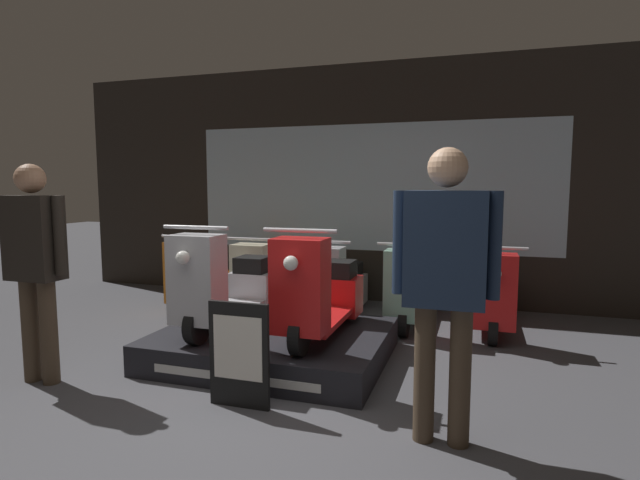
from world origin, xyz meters
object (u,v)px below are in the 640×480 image
object	(u,v)px
scooter_display_left	(226,287)
person_left_browsing	(35,255)
scooter_backrow_2	(336,286)
scooter_backrow_0	(206,278)
scooter_backrow_3	(411,291)
scooter_display_right	(319,293)
scooter_backrow_4	(493,296)
scooter_backrow_1	(268,282)
person_right_browsing	(445,269)
price_sign_board	(239,354)

from	to	relation	value
scooter_display_left	person_left_browsing	size ratio (longest dim) A/B	0.87
scooter_display_left	scooter_backrow_2	xyz separation A→B (m)	(0.61, 1.58, -0.27)
scooter_backrow_0	scooter_backrow_3	world-z (taller)	same
scooter_display_right	scooter_backrow_3	world-z (taller)	scooter_display_right
scooter_backrow_4	scooter_backrow_2	bearing A→B (deg)	180.00
scooter_backrow_1	person_left_browsing	bearing A→B (deg)	-108.26
scooter_backrow_0	person_right_browsing	world-z (taller)	person_right_browsing
scooter_backrow_0	scooter_backrow_2	xyz separation A→B (m)	(1.76, 0.00, 0.00)
person_right_browsing	scooter_backrow_2	bearing A→B (deg)	118.50
scooter_backrow_4	person_left_browsing	size ratio (longest dim) A/B	0.87
scooter_backrow_3	scooter_backrow_4	xyz separation A→B (m)	(0.88, 0.00, 0.00)
scooter_backrow_0	person_left_browsing	xyz separation A→B (m)	(0.02, -2.59, 0.65)
scooter_backrow_4	price_sign_board	xyz separation A→B (m)	(-1.76, -2.52, -0.00)
scooter_backrow_0	scooter_backrow_1	xyz separation A→B (m)	(0.88, 0.00, 0.00)
person_left_browsing	person_right_browsing	xyz separation A→B (m)	(3.14, 0.00, 0.05)
scooter_display_right	scooter_backrow_1	size ratio (longest dim) A/B	1.00
scooter_display_left	scooter_backrow_4	bearing A→B (deg)	33.73
scooter_backrow_0	person_right_browsing	distance (m)	4.15
scooter_backrow_1	scooter_backrow_4	bearing A→B (deg)	0.00
scooter_backrow_1	scooter_backrow_2	bearing A→B (deg)	0.00
scooter_display_left	scooter_backrow_3	xyz separation A→B (m)	(1.49, 1.58, -0.27)
scooter_display_right	scooter_backrow_3	distance (m)	1.71
scooter_display_right	scooter_backrow_4	distance (m)	2.17
scooter_display_left	person_right_browsing	bearing A→B (deg)	-26.63
scooter_backrow_3	scooter_display_right	bearing A→B (deg)	-110.26
scooter_display_left	scooter_backrow_4	world-z (taller)	scooter_display_left
scooter_backrow_1	price_sign_board	size ratio (longest dim) A/B	1.98
scooter_backrow_2	person_left_browsing	bearing A→B (deg)	-123.78
scooter_backrow_1	price_sign_board	world-z (taller)	scooter_backrow_1
scooter_display_right	scooter_backrow_1	bearing A→B (deg)	126.61
scooter_backrow_1	scooter_backrow_2	world-z (taller)	same
scooter_backrow_1	scooter_backrow_2	xyz separation A→B (m)	(0.88, 0.00, 0.00)
scooter_backrow_0	scooter_backrow_1	world-z (taller)	same
scooter_backrow_1	person_right_browsing	world-z (taller)	person_right_browsing
scooter_backrow_3	price_sign_board	bearing A→B (deg)	-109.21
scooter_backrow_4	person_left_browsing	distance (m)	4.40
scooter_backrow_0	scooter_backrow_2	distance (m)	1.76
scooter_display_left	price_sign_board	distance (m)	1.15
scooter_display_left	scooter_backrow_1	size ratio (longest dim) A/B	1.00
price_sign_board	scooter_backrow_0	bearing A→B (deg)	124.86
person_left_browsing	scooter_backrow_0	bearing A→B (deg)	90.52
scooter_backrow_1	price_sign_board	xyz separation A→B (m)	(0.88, -2.52, -0.00)
person_left_browsing	price_sign_board	bearing A→B (deg)	2.30
scooter_display_right	scooter_backrow_2	world-z (taller)	scooter_display_right
price_sign_board	person_left_browsing	bearing A→B (deg)	-177.70
scooter_backrow_3	person_left_browsing	distance (m)	3.74
scooter_backrow_0	scooter_backrow_3	size ratio (longest dim) A/B	1.00
person_right_browsing	scooter_display_right	bearing A→B (deg)	137.71
scooter_backrow_3	person_left_browsing	world-z (taller)	person_left_browsing
scooter_display_left	scooter_backrow_4	distance (m)	2.86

